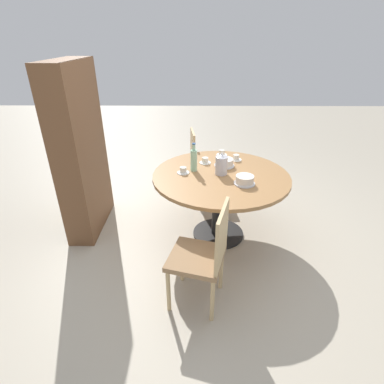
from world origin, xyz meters
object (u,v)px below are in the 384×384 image
(cup_a, at_px, (222,153))
(cup_b, at_px, (183,171))
(cup_c, at_px, (205,161))
(water_bottle, at_px, (194,160))
(bookshelf, at_px, (84,156))
(chair_b, at_px, (204,254))
(cup_d, at_px, (236,158))
(coffee_pot, at_px, (222,165))
(chair_a, at_px, (202,162))
(cake_main, at_px, (224,163))
(cake_second, at_px, (245,180))

(cup_a, bearing_deg, cup_b, 139.86)
(cup_a, height_order, cup_c, same)
(water_bottle, height_order, cup_c, water_bottle)
(bookshelf, height_order, cup_c, bookshelf)
(chair_b, distance_m, cup_d, 1.44)
(coffee_pot, xyz_separation_m, water_bottle, (0.08, 0.29, 0.02))
(bookshelf, bearing_deg, chair_a, 119.22)
(chair_b, relative_size, cup_c, 7.23)
(chair_a, bearing_deg, cake_main, -169.44)
(bookshelf, distance_m, cake_main, 1.53)
(chair_a, height_order, cake_second, chair_a)
(cup_a, bearing_deg, chair_a, 28.11)
(coffee_pot, bearing_deg, cake_second, -138.76)
(cup_a, bearing_deg, cup_c, 140.55)
(cake_main, relative_size, cup_c, 1.72)
(chair_a, distance_m, coffee_pot, 1.03)
(cake_second, distance_m, cup_a, 0.79)
(chair_b, xyz_separation_m, cup_a, (1.51, -0.25, 0.28))
(water_bottle, height_order, cake_main, water_bottle)
(bookshelf, bearing_deg, coffee_pot, 81.54)
(bookshelf, bearing_deg, chair_b, 47.13)
(cake_main, height_order, cup_b, cake_main)
(water_bottle, relative_size, cup_c, 2.34)
(cup_b, relative_size, cup_c, 1.00)
(water_bottle, relative_size, cup_d, 2.34)
(chair_a, relative_size, cup_b, 7.23)
(chair_a, bearing_deg, bookshelf, 113.18)
(cup_c, xyz_separation_m, cup_d, (0.09, -0.36, 0.00))
(coffee_pot, bearing_deg, cake_main, -12.94)
(coffee_pot, bearing_deg, water_bottle, 73.78)
(bookshelf, bearing_deg, cup_d, 95.69)
(chair_b, xyz_separation_m, water_bottle, (1.05, 0.09, 0.38))
(cake_main, distance_m, cup_a, 0.33)
(cup_c, bearing_deg, coffee_pot, -151.66)
(cake_second, bearing_deg, water_bottle, 57.18)
(cup_d, bearing_deg, chair_b, 163.69)
(bookshelf, height_order, cake_main, bookshelf)
(cup_b, height_order, cup_c, same)
(bookshelf, distance_m, cup_a, 1.56)
(chair_b, height_order, cup_a, chair_b)
(cup_d, bearing_deg, coffee_pot, 152.99)
(chair_a, distance_m, cake_second, 1.28)
(coffee_pot, xyz_separation_m, cake_main, (0.21, -0.05, -0.06))
(chair_a, relative_size, chair_b, 1.00)
(chair_a, distance_m, cup_b, 1.00)
(chair_b, bearing_deg, coffee_pot, -176.28)
(chair_a, relative_size, cup_d, 7.23)
(cake_main, distance_m, cup_c, 0.22)
(water_bottle, bearing_deg, cake_second, -122.82)
(chair_a, height_order, bookshelf, bookshelf)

